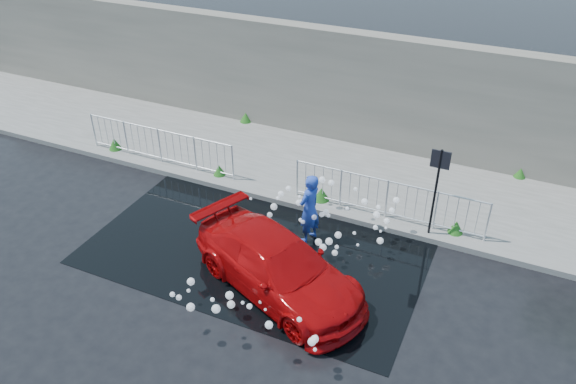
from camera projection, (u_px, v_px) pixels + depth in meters
name	position (u px, v px, depth m)	size (l,w,h in m)	color
ground	(220.00, 265.00, 13.19)	(90.00, 90.00, 0.00)	black
pavement	(304.00, 166.00, 16.98)	(30.00, 4.00, 0.15)	#62625D
curb	(275.00, 199.00, 15.44)	(30.00, 0.25, 0.16)	#62625D
retaining_wall	(332.00, 84.00, 17.68)	(30.00, 0.60, 3.50)	#656055
puddle	(258.00, 247.00, 13.78)	(8.00, 5.00, 0.01)	black
sign_post	(437.00, 179.00, 13.17)	(0.45, 0.06, 2.50)	black
railing_left	(160.00, 144.00, 16.76)	(5.05, 0.05, 1.10)	silver
railing_right	(387.00, 197.00, 14.31)	(5.05, 0.05, 1.10)	silver
weeds	(288.00, 166.00, 16.51)	(12.17, 3.93, 0.38)	#134814
water_spray	(303.00, 240.00, 12.82)	(3.59, 5.53, 1.11)	white
red_car	(278.00, 266.00, 12.18)	(1.80, 4.43, 1.28)	#A80608
person	(309.00, 209.00, 13.55)	(0.67, 0.44, 1.84)	#2444B7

